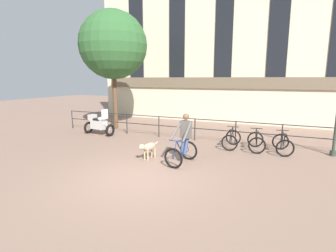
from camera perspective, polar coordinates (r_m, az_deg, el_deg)
ground_plane at (r=7.88m, az=-6.34°, el=-11.17°), size 60.00×60.00×0.00m
canal_railing at (r=12.29m, az=5.88°, el=0.10°), size 15.05×0.05×1.05m
building_facade at (r=17.84m, az=12.25°, el=17.40°), size 18.00×0.72×10.34m
cyclist_with_bike at (r=8.98m, az=3.37°, el=-3.32°), size 0.82×1.24×1.70m
dog at (r=9.44m, az=-4.34°, el=-4.65°), size 0.38×1.04×0.63m
parked_motorcycle at (r=13.96m, az=-14.86°, el=0.42°), size 1.69×0.79×1.35m
parked_bicycle_near_lamp at (r=11.30m, az=13.64°, el=-2.85°), size 0.70×1.13×0.86m
parked_bicycle_mid_left at (r=11.18m, az=18.64°, el=-3.25°), size 0.83×1.20×0.86m
parked_bicycle_mid_right at (r=11.14m, az=23.71°, el=-3.64°), size 0.83×1.20×0.86m
tree_canalside_left at (r=15.52m, az=-11.85°, el=16.84°), size 3.77×3.77×6.60m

